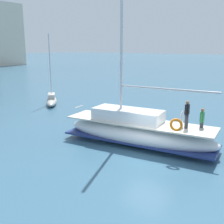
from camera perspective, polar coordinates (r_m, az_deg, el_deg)
The scene contains 3 objects.
ground_plane at distance 15.55m, azimuth 7.26°, elevation -9.15°, with size 400.00×400.00×0.00m, color #38607A.
main_sailboat at distance 17.02m, azimuth 5.20°, elevation -3.85°, with size 3.67×9.84×11.92m.
moored_sloop_near at distance 29.47m, azimuth -12.35°, elevation 2.49°, with size 3.78×3.89×7.17m.
Camera 1 is at (-12.57, -6.96, 5.94)m, focal length 44.36 mm.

